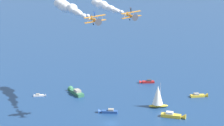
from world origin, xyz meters
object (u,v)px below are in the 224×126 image
Objects in this scene: motorboat_inshore at (40,95)px; motorboat_trailing at (174,116)px; motorboat_outer_ring_c at (200,95)px; biplane_wingman at (95,20)px; sailboat_near_centre at (158,96)px; motorboat_offshore at (75,92)px; wingwalker_wingman at (94,13)px; motorboat_outer_ring_e at (107,111)px; biplane_lead at (131,16)px; motorboat_mid_cluster at (146,82)px; wingwalker_lead at (131,9)px.

motorboat_trailing reaches higher than motorboat_inshore.
motorboat_outer_ring_c is 0.95× the size of biplane_wingman.
motorboat_offshore is at bearing -76.86° from sailboat_near_centre.
sailboat_near_centre is 1.42× the size of biplane_wingman.
motorboat_trailing is 26.54m from motorboat_outer_ring_c.
motorboat_trailing is 51.61m from wingwalker_wingman.
motorboat_outer_ring_e is at bearing -152.88° from wingwalker_wingman.
motorboat_outer_ring_c is (-41.43, 52.75, 0.18)m from motorboat_inshore.
motorboat_offshore is 1.56× the size of biplane_lead.
biplane_lead reaches higher than motorboat_mid_cluster.
motorboat_trailing is at bearing 105.04° from motorboat_inshore.
sailboat_near_centre is at bearing 178.75° from wingwalker_lead.
motorboat_offshore is at bearing -127.01° from biplane_wingman.
motorboat_outer_ring_e is 4.00× the size of wingwalker_wingman.
motorboat_outer_ring_e is at bearing -61.89° from motorboat_trailing.
motorboat_offshore reaches higher than motorboat_mid_cluster.
wingwalker_lead is (0.88, 11.33, 40.32)m from motorboat_outer_ring_e.
motorboat_outer_ring_e is 1.01× the size of biplane_wingman.
motorboat_mid_cluster is 28.32m from motorboat_outer_ring_c.
wingwalker_lead reaches higher than motorboat_inshore.
motorboat_inshore is 59.31m from biplane_lead.
motorboat_mid_cluster is 0.94× the size of motorboat_outer_ring_c.
motorboat_inshore is 0.66× the size of biplane_wingman.
motorboat_inshore is 58.96m from biplane_wingman.
motorboat_offshore is 6.18× the size of wingwalker_wingman.
motorboat_mid_cluster reaches higher than motorboat_inshore.
biplane_lead is (40.49, 20.75, 38.17)m from motorboat_mid_cluster.
motorboat_mid_cluster is at bearing 150.31° from motorboat_inshore.
sailboat_near_centre is 1.49× the size of motorboat_outer_ring_c.
motorboat_outer_ring_e is 39.82m from biplane_lead.
wingwalker_lead reaches higher than motorboat_offshore.
biplane_wingman reaches higher than motorboat_offshore.
motorboat_inshore is 58.30m from motorboat_trailing.
motorboat_trailing is 42.25m from motorboat_mid_cluster.
wingwalker_lead reaches higher than motorboat_mid_cluster.
motorboat_outer_ring_c reaches higher than motorboat_outer_ring_e.
wingwalker_wingman is (33.77, -3.19, 36.73)m from sailboat_near_centre.
biplane_wingman reaches higher than motorboat_outer_ring_c.
sailboat_near_centre is 1.41× the size of motorboat_outer_ring_e.
motorboat_outer_ring_c is 67.77m from biplane_wingman.
wingwalker_wingman is at bearing -10.06° from wingwalker_lead.
motorboat_trailing is at bearing 48.90° from motorboat_mid_cluster.
motorboat_outer_ring_e is 42.79m from biplane_wingman.
motorboat_trailing is (-3.40, 47.17, -0.12)m from motorboat_offshore.
motorboat_offshore is 54.69m from wingwalker_lead.
wingwalker_wingman is (54.97, -10.41, 40.71)m from motorboat_outer_ring_c.
biplane_lead is at bearing 169.94° from biplane_wingman.
motorboat_inshore is 0.65× the size of motorboat_outer_ring_e.
wingwalker_lead is (39.19, -7.61, 40.31)m from motorboat_outer_ring_c.
sailboat_near_centre is at bearing -18.81° from motorboat_outer_ring_c.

